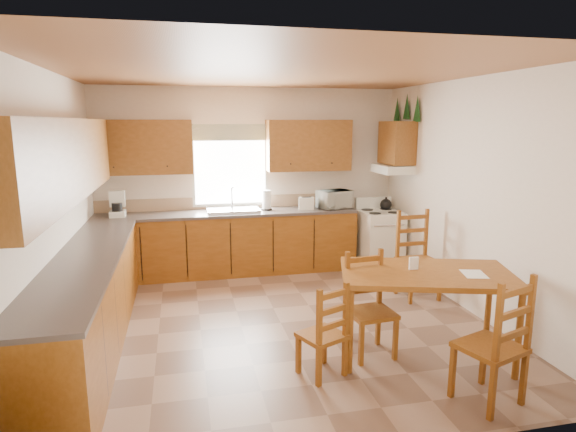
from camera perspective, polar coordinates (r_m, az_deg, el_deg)
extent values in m
plane|color=#83624C|center=(5.48, -0.87, -12.54)|extent=(4.50, 4.50, 0.00)
plane|color=#966036|center=(5.05, -0.96, 16.79)|extent=(4.50, 4.50, 0.00)
plane|color=beige|center=(5.15, -26.27, 0.45)|extent=(4.50, 4.50, 0.00)
plane|color=beige|center=(5.97, 20.78, 2.19)|extent=(4.50, 4.50, 0.00)
plane|color=beige|center=(7.29, -4.50, 4.37)|extent=(4.50, 4.50, 0.00)
plane|color=beige|center=(2.98, 7.90, -5.54)|extent=(4.50, 4.50, 0.00)
cube|color=brown|center=(7.12, -7.04, -3.30)|extent=(3.75, 0.60, 0.88)
cube|color=brown|center=(5.17, -22.52, -9.67)|extent=(0.60, 3.60, 0.88)
cube|color=#4B413D|center=(7.02, -7.12, 0.34)|extent=(3.75, 0.63, 0.04)
cube|color=#4B413D|center=(5.03, -22.90, -4.75)|extent=(0.63, 3.60, 0.04)
cube|color=#9F815F|center=(7.29, -7.37, 1.60)|extent=(3.75, 0.01, 0.18)
cube|color=brown|center=(7.04, -17.06, 7.81)|extent=(1.41, 0.33, 0.75)
cube|color=brown|center=(7.26, 2.45, 8.36)|extent=(1.25, 0.33, 0.75)
cube|color=brown|center=(4.90, -25.30, 6.02)|extent=(0.33, 3.60, 0.75)
cube|color=brown|center=(7.27, 12.78, 8.46)|extent=(0.33, 0.62, 0.62)
cube|color=silver|center=(7.27, 12.30, 5.48)|extent=(0.44, 0.62, 0.12)
cube|color=silver|center=(7.21, -6.86, 5.84)|extent=(1.13, 0.02, 1.18)
cube|color=white|center=(7.20, -6.86, 5.84)|extent=(1.05, 0.01, 1.10)
cube|color=#51653D|center=(7.15, -6.93, 9.81)|extent=(1.19, 0.01, 0.24)
cube|color=silver|center=(7.02, -6.52, 0.69)|extent=(0.75, 0.45, 0.04)
cone|color=#174519|center=(7.04, 15.06, 12.19)|extent=(0.22, 0.22, 0.36)
cone|color=#174519|center=(7.32, 13.90, 12.50)|extent=(0.22, 0.22, 0.36)
cone|color=#174519|center=(7.61, 12.80, 12.18)|extent=(0.22, 0.22, 0.36)
cube|color=silver|center=(7.43, 10.78, -2.87)|extent=(0.60, 0.62, 0.87)
cube|color=silver|center=(6.99, -19.61, 1.47)|extent=(0.26, 0.29, 0.38)
cylinder|color=white|center=(7.10, -2.56, 1.90)|extent=(0.14, 0.14, 0.29)
cube|color=silver|center=(7.15, 2.19, 1.50)|extent=(0.24, 0.18, 0.18)
imported|color=silver|center=(7.28, 5.54, 1.99)|extent=(0.52, 0.45, 0.27)
cube|color=brown|center=(4.81, 15.85, -11.08)|extent=(1.75, 1.30, 0.83)
cube|color=brown|center=(4.31, 4.04, -13.21)|extent=(0.46, 0.46, 0.85)
cube|color=brown|center=(4.19, 22.88, -13.26)|extent=(0.56, 0.55, 1.06)
cube|color=brown|center=(4.68, 9.82, -10.47)|extent=(0.45, 0.43, 0.98)
cube|color=brown|center=(6.28, 15.25, -4.57)|extent=(0.48, 0.46, 1.09)
cube|color=white|center=(4.73, 21.17, -6.43)|extent=(0.26, 0.30, 0.00)
cube|color=white|center=(4.68, 14.67, -5.44)|extent=(0.09, 0.02, 0.12)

